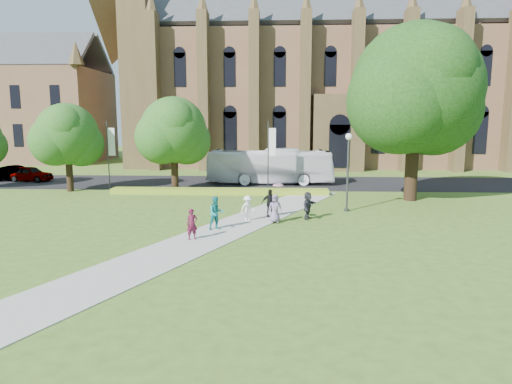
{
  "coord_description": "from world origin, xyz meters",
  "views": [
    {
      "loc": [
        2.79,
        -24.01,
        6.19
      ],
      "look_at": [
        1.46,
        4.44,
        1.6
      ],
      "focal_mm": 32.0,
      "sensor_mm": 36.0,
      "label": 1
    }
  ],
  "objects_px": {
    "streetlamp": "(348,163)",
    "pedestrian_0": "(192,224)",
    "tour_coach": "(270,166)",
    "large_tree": "(416,89)",
    "car_0": "(30,174)",
    "car_1": "(16,173)"
  },
  "relations": [
    {
      "from": "large_tree",
      "to": "pedestrian_0",
      "type": "height_order",
      "value": "large_tree"
    },
    {
      "from": "streetlamp",
      "to": "large_tree",
      "type": "relative_size",
      "value": 0.4
    },
    {
      "from": "large_tree",
      "to": "tour_coach",
      "type": "xyz_separation_m",
      "value": [
        -10.91,
        8.35,
        -6.67
      ]
    },
    {
      "from": "streetlamp",
      "to": "tour_coach",
      "type": "distance_m",
      "value": 14.03
    },
    {
      "from": "streetlamp",
      "to": "large_tree",
      "type": "distance_m",
      "value": 8.73
    },
    {
      "from": "tour_coach",
      "to": "pedestrian_0",
      "type": "xyz_separation_m",
      "value": [
        -3.65,
        -20.73,
        -0.85
      ]
    },
    {
      "from": "streetlamp",
      "to": "pedestrian_0",
      "type": "distance_m",
      "value": 12.26
    },
    {
      "from": "streetlamp",
      "to": "pedestrian_0",
      "type": "bearing_deg",
      "value": -138.96
    },
    {
      "from": "tour_coach",
      "to": "streetlamp",
      "type": "bearing_deg",
      "value": -157.56
    },
    {
      "from": "tour_coach",
      "to": "car_1",
      "type": "bearing_deg",
      "value": 87.63
    },
    {
      "from": "tour_coach",
      "to": "car_0",
      "type": "bearing_deg",
      "value": 88.12
    },
    {
      "from": "car_0",
      "to": "streetlamp",
      "type": "bearing_deg",
      "value": -104.57
    },
    {
      "from": "car_0",
      "to": "large_tree",
      "type": "bearing_deg",
      "value": -94.34
    },
    {
      "from": "car_0",
      "to": "car_1",
      "type": "xyz_separation_m",
      "value": [
        -1.56,
        0.26,
        0.0
      ]
    },
    {
      "from": "large_tree",
      "to": "tour_coach",
      "type": "distance_m",
      "value": 15.27
    },
    {
      "from": "streetlamp",
      "to": "car_0",
      "type": "bearing_deg",
      "value": 155.32
    },
    {
      "from": "streetlamp",
      "to": "large_tree",
      "type": "bearing_deg",
      "value": 39.29
    },
    {
      "from": "tour_coach",
      "to": "pedestrian_0",
      "type": "distance_m",
      "value": 21.07
    },
    {
      "from": "streetlamp",
      "to": "pedestrian_0",
      "type": "height_order",
      "value": "streetlamp"
    },
    {
      "from": "large_tree",
      "to": "pedestrian_0",
      "type": "relative_size",
      "value": 8.19
    },
    {
      "from": "streetlamp",
      "to": "car_1",
      "type": "xyz_separation_m",
      "value": [
        -30.86,
        13.72,
        -2.52
      ]
    },
    {
      "from": "streetlamp",
      "to": "pedestrian_0",
      "type": "relative_size",
      "value": 3.25
    }
  ]
}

